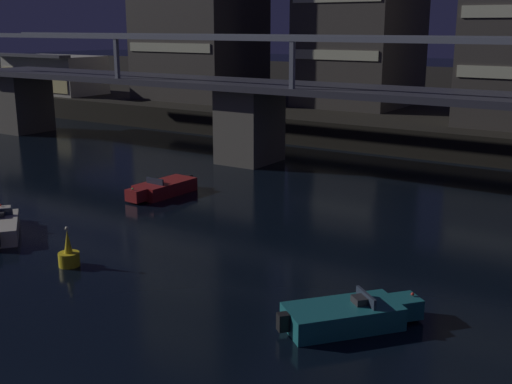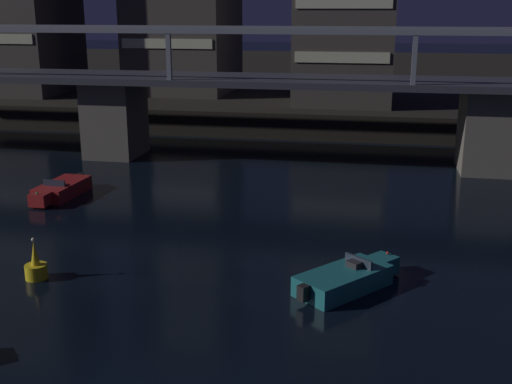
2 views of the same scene
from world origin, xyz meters
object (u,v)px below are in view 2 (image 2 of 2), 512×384
river_bridge (293,104)px  speedboat_far_left (61,190)px  speedboat_mid_center (347,279)px  channel_buoy (36,268)px

river_bridge → speedboat_far_left: river_bridge is taller
river_bridge → speedboat_mid_center: river_bridge is taller
river_bridge → channel_buoy: bearing=-108.5°
speedboat_mid_center → river_bridge: bearing=103.4°
river_bridge → channel_buoy: river_bridge is taller
speedboat_mid_center → speedboat_far_left: bearing=149.9°
river_bridge → speedboat_mid_center: bearing=-76.6°
speedboat_far_left → channel_buoy: size_ratio=2.96×
river_bridge → channel_buoy: (-7.49, -22.39, -3.73)m
river_bridge → channel_buoy: 23.90m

